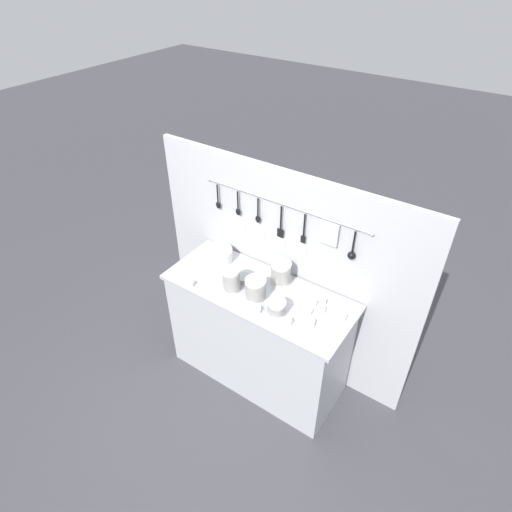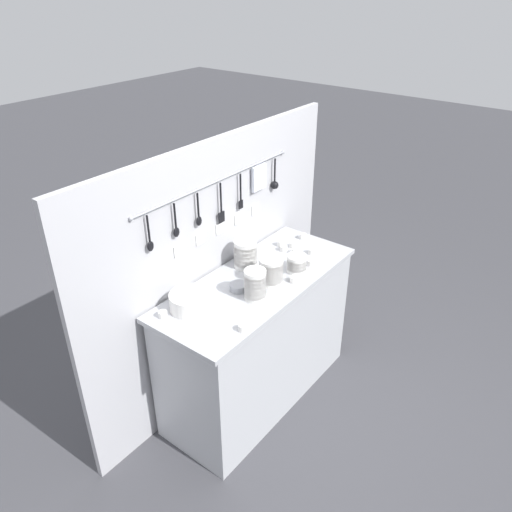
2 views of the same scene
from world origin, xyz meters
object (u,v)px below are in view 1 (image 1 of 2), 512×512
Objects in this scene: cup_by_caddy at (313,303)px; cup_edge_near at (322,310)px; cup_centre at (288,322)px; cup_beside_plates at (308,311)px; cup_front_right at (191,284)px; cup_back_left at (311,323)px; plate_stack at (218,255)px; bowl_stack_nested_right at (231,280)px; steel_mixing_bowl at (243,278)px; cup_front_left at (323,301)px; bowl_stack_wide_centre at (255,289)px; cup_back_right at (209,248)px; cup_edge_far at (343,317)px; cup_mid_row at (257,310)px; bowl_stack_back_corner at (281,273)px; bowl_stack_short_front at (277,308)px.

cup_edge_near is at bearing -16.34° from cup_by_caddy.
cup_centre is 0.18m from cup_beside_plates.
cup_back_left is (0.95, 0.16, 0.00)m from cup_front_right.
plate_stack is 4.57× the size of cup_front_right.
bowl_stack_nested_right is 0.33m from cup_front_right.
steel_mixing_bowl is 2.12× the size of cup_front_right.
bowl_stack_wide_centre is at bearing -152.24° from cup_front_left.
cup_beside_plates is (0.88, 0.24, 0.00)m from cup_front_right.
bowl_stack_nested_right is 0.16m from steel_mixing_bowl.
bowl_stack_nested_right is at bearing -165.36° from cup_edge_near.
plate_stack is 0.17m from cup_back_right.
cup_edge_far and cup_centre have the same top height.
cup_mid_row is at bearing -152.45° from cup_edge_far.
cup_front_right is 0.58m from cup_mid_row.
cup_edge_far and cup_mid_row have the same top height.
steel_mixing_bowl is at bearing 86.35° from bowl_stack_nested_right.
bowl_stack_wide_centre is 0.64m from cup_edge_far.
bowl_stack_back_corner reaches higher than bowl_stack_wide_centre.
cup_front_right is 1.00× the size of cup_by_caddy.
bowl_stack_back_corner is at bearing 170.89° from cup_edge_far.
cup_edge_near is 1.00× the size of cup_mid_row.
bowl_stack_wide_centre is 3.37× the size of cup_beside_plates.
cup_centre is at bearing -14.91° from bowl_stack_wide_centre.
cup_beside_plates is (0.59, 0.11, -0.08)m from bowl_stack_nested_right.
cup_back_right is (-0.72, 0.02, -0.07)m from bowl_stack_back_corner.
cup_by_caddy is (0.32, -0.08, -0.07)m from bowl_stack_back_corner.
bowl_stack_back_corner is at bearing 176.25° from cup_front_left.
bowl_stack_wide_centre is 3.37× the size of cup_edge_near.
cup_centre is at bearing -17.70° from bowl_stack_short_front.
bowl_stack_short_front is 2.53× the size of cup_edge_near.
cup_beside_plates is (-0.07, -0.07, 0.00)m from cup_edge_near.
bowl_stack_wide_centre is at bearing -22.01° from plate_stack.
cup_centre is (0.53, -0.06, -0.08)m from bowl_stack_nested_right.
bowl_stack_nested_right is at bearing 163.87° from cup_mid_row.
bowl_stack_nested_right is at bearing 176.89° from bowl_stack_short_front.
cup_front_right is (-1.10, -0.33, 0.00)m from cup_edge_far.
cup_back_right and cup_by_caddy have the same top height.
plate_stack is 4.57× the size of cup_by_caddy.
plate_stack is 0.98m from cup_edge_near.
steel_mixing_bowl reaches higher than cup_beside_plates.
cup_back_left is 1.00× the size of cup_beside_plates.
cup_front_left is at bearing 10.79° from steel_mixing_bowl.
cup_centre is at bearing -19.27° from plate_stack.
bowl_stack_back_corner is at bearing 165.71° from cup_by_caddy.
bowl_stack_back_corner is 3.69× the size of cup_edge_near.
cup_back_right is 1.00× the size of cup_beside_plates.
cup_front_right is at bearing -170.65° from cup_back_left.
cup_back_right is at bearing 175.24° from cup_edge_far.
cup_back_left is 1.00× the size of cup_mid_row.
plate_stack is (-0.72, 0.26, -0.01)m from bowl_stack_short_front.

